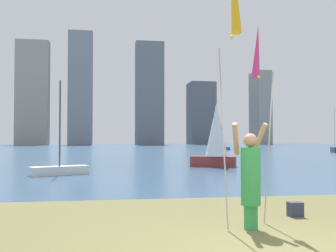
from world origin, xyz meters
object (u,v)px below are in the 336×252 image
at_px(kite_flag_right, 258,57).
at_px(sailboat_1, 221,142).
at_px(bag, 295,209).
at_px(person, 250,177).
at_px(sailboat_8, 216,136).
at_px(sailboat_4, 335,149).
at_px(sailboat_2, 59,169).

height_order(kite_flag_right, sailboat_1, kite_flag_right).
xyz_separation_m(bag, sailboat_1, (11.38, 43.32, 0.93)).
bearing_deg(sailboat_1, kite_flag_right, -105.66).
bearing_deg(kite_flag_right, bag, 15.70).
relative_size(person, sailboat_1, 0.51).
bearing_deg(sailboat_8, sailboat_1, 72.95).
bearing_deg(sailboat_8, bag, -99.26).
bearing_deg(kite_flag_right, person, -121.10).
bearing_deg(sailboat_1, sailboat_4, -49.23).
bearing_deg(sailboat_1, sailboat_8, -107.05).
distance_m(person, kite_flag_right, 2.30).
distance_m(person, sailboat_2, 11.40).
height_order(kite_flag_right, bag, kite_flag_right).
relative_size(person, sailboat_2, 0.46).
height_order(sailboat_2, sailboat_8, sailboat_8).
xyz_separation_m(kite_flag_right, sailboat_2, (-4.66, 9.88, -2.79)).
distance_m(kite_flag_right, sailboat_4, 39.25).
bearing_deg(bag, sailboat_8, 80.74).
bearing_deg(kite_flag_right, sailboat_2, 115.27).
height_order(sailboat_1, sailboat_8, sailboat_8).
distance_m(person, bag, 1.71).
distance_m(bag, sailboat_2, 11.10).
bearing_deg(sailboat_2, bag, -60.30).
height_order(sailboat_1, sailboat_4, sailboat_4).
bearing_deg(sailboat_8, sailboat_4, 45.72).
bearing_deg(sailboat_8, sailboat_2, -154.42).
relative_size(sailboat_1, sailboat_8, 0.81).
height_order(sailboat_2, sailboat_4, sailboat_4).
xyz_separation_m(person, sailboat_2, (-4.26, 10.55, -0.63)).
bearing_deg(person, sailboat_2, 113.10).
bearing_deg(sailboat_2, sailboat_4, 40.89).
bearing_deg(sailboat_1, sailboat_2, -116.62).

